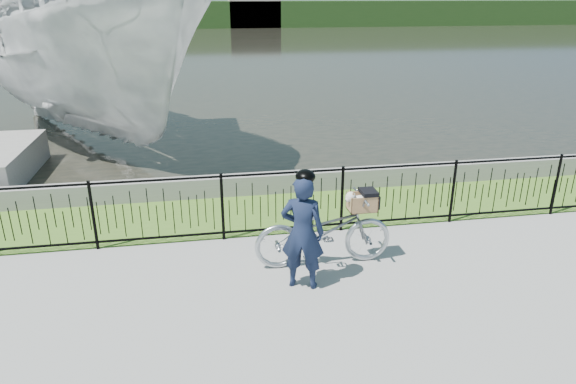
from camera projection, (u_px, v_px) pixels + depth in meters
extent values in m
plane|color=gray|center=(302.00, 284.00, 7.19)|extent=(120.00, 120.00, 0.00)
cube|color=#486F22|center=(275.00, 211.00, 9.58)|extent=(60.00, 2.00, 0.01)
plane|color=black|center=(213.00, 49.00, 37.50)|extent=(120.00, 120.00, 0.00)
cube|color=gray|center=(267.00, 183.00, 10.42)|extent=(60.00, 0.30, 0.40)
cube|color=#234119|center=(203.00, 14.00, 61.75)|extent=(120.00, 6.00, 3.00)
cube|color=#A49583|center=(39.00, 11.00, 56.82)|extent=(8.00, 4.00, 4.00)
cube|color=#A49583|center=(254.00, 13.00, 61.31)|extent=(6.00, 3.00, 3.20)
imported|color=#A8AEB4|center=(323.00, 231.00, 7.54)|extent=(2.05, 0.71, 1.08)
cube|color=black|center=(362.00, 210.00, 7.53)|extent=(0.38, 0.18, 0.02)
cube|color=#9A6F47|center=(362.00, 209.00, 7.53)|extent=(0.41, 0.28, 0.01)
cube|color=#9A6F47|center=(359.00, 199.00, 7.61)|extent=(0.41, 0.01, 0.25)
cube|color=#9A6F47|center=(365.00, 206.00, 7.36)|extent=(0.41, 0.02, 0.25)
cube|color=#9A6F47|center=(375.00, 201.00, 7.52)|extent=(0.02, 0.28, 0.25)
cube|color=#9A6F47|center=(349.00, 203.00, 7.46)|extent=(0.01, 0.28, 0.25)
cube|color=black|center=(369.00, 192.00, 7.45)|extent=(0.22, 0.30, 0.06)
cube|color=black|center=(376.00, 200.00, 7.51)|extent=(0.02, 0.30, 0.20)
ellipsoid|color=silver|center=(361.00, 202.00, 7.48)|extent=(0.31, 0.22, 0.20)
sphere|color=silver|center=(351.00, 197.00, 7.40)|extent=(0.15, 0.15, 0.15)
sphere|color=silver|center=(348.00, 200.00, 7.39)|extent=(0.07, 0.07, 0.07)
sphere|color=black|center=(346.00, 200.00, 7.37)|extent=(0.02, 0.02, 0.02)
cone|color=olive|center=(350.00, 192.00, 7.43)|extent=(0.06, 0.08, 0.08)
cone|color=olive|center=(353.00, 194.00, 7.35)|extent=(0.06, 0.08, 0.08)
imported|color=#131C35|center=(302.00, 233.00, 6.86)|extent=(0.69, 0.56, 1.62)
ellipsoid|color=black|center=(303.00, 177.00, 6.58)|extent=(0.26, 0.29, 0.18)
imported|color=silver|center=(81.00, 62.00, 13.59)|extent=(9.38, 11.42, 4.22)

